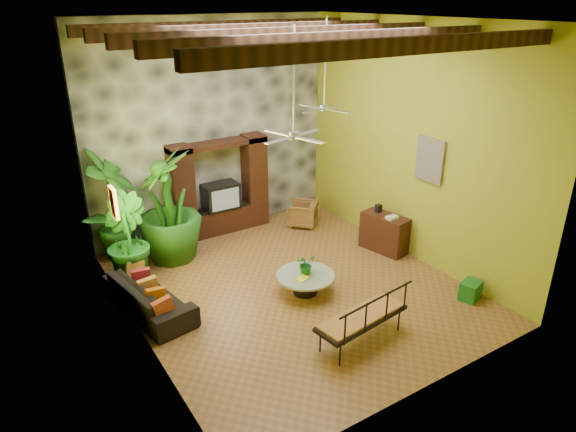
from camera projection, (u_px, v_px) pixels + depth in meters
ground at (291, 286)px, 10.28m from camera, size 7.00×7.00×0.00m
ceiling at (291, 19)px, 8.30m from camera, size 6.00×7.00×0.02m
back_wall at (210, 128)px, 12.00m from camera, size 6.00×0.02×5.00m
left_wall at (125, 199)px, 7.81m from camera, size 0.02×7.00×5.00m
right_wall at (411, 143)px, 10.76m from camera, size 0.02×7.00×5.00m
stone_accent_wall at (211, 129)px, 11.95m from camera, size 5.98×0.10×4.98m
ceiling_beams at (291, 34)px, 8.38m from camera, size 5.95×5.36×0.22m
entertainment_center at (220, 194)px, 12.33m from camera, size 2.40×0.55×2.30m
ceiling_fan_front at (294, 123)px, 8.52m from camera, size 1.28×1.28×1.86m
ceiling_fan_back at (324, 98)px, 10.65m from camera, size 1.28×1.28×1.86m
wall_art_mask at (114, 203)px, 8.76m from camera, size 0.06×0.32×0.55m
wall_art_painting at (430, 160)px, 10.36m from camera, size 0.06×0.70×0.90m
sofa at (149, 296)px, 9.36m from camera, size 1.17×2.24×0.62m
wicker_armchair at (303, 214)px, 12.88m from camera, size 0.96×0.96×0.62m
tall_plant_a at (113, 206)px, 10.88m from camera, size 1.50×1.60×2.51m
tall_plant_b at (125, 241)px, 10.06m from camera, size 1.00×1.16×1.87m
tall_plant_c at (168, 207)px, 10.91m from camera, size 1.76×1.76×2.45m
coffee_table at (305, 281)px, 9.95m from camera, size 1.13×1.13×0.40m
centerpiece_plant at (306, 264)px, 9.86m from camera, size 0.42×0.38×0.41m
yellow_tray at (302, 278)px, 9.74m from camera, size 0.30×0.26×0.03m
iron_bench at (365, 316)px, 8.39m from camera, size 1.74×0.82×0.57m
side_console at (384, 233)px, 11.58m from camera, size 0.69×1.14×0.85m
green_bin at (471, 290)px, 9.78m from camera, size 0.49×0.42×0.36m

